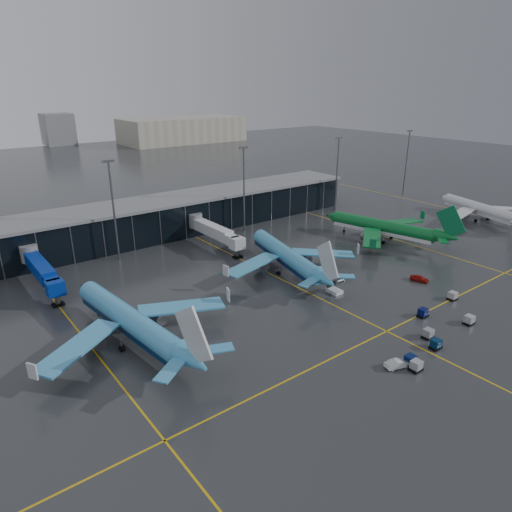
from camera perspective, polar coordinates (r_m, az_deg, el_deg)
ground at (r=90.22m, az=4.48°, el=-7.50°), size 600.00×600.00×0.00m
terminal_pier at (r=137.15m, az=-12.99°, el=4.52°), size 142.00×17.00×10.70m
jet_bridges at (r=110.10m, az=-25.25°, el=-1.54°), size 94.00×27.50×7.20m
flood_masts at (r=126.75m, az=-8.91°, el=7.41°), size 203.00×0.50×25.50m
distant_hangars at (r=346.25m, az=-20.50°, el=13.98°), size 260.00×71.00×22.00m
taxi_lines at (r=103.29m, az=4.71°, el=-3.67°), size 220.00×120.00×0.02m
airliner_arkefly at (r=82.11m, az=-15.75°, el=-6.14°), size 41.87×46.53×13.16m
airliner_klm_near at (r=109.14m, az=3.74°, el=1.30°), size 44.82×48.46×12.60m
airliner_aer_lingus at (r=135.46m, az=15.58°, el=4.48°), size 44.59×48.29×12.62m
airliner_ba at (r=168.11m, az=26.23°, el=6.08°), size 43.79×47.02×11.98m
baggage_carts at (r=89.44m, az=21.45°, el=-8.75°), size 30.28×11.84×1.70m
mobile_airstair at (r=100.62m, az=9.80°, el=-4.13°), size 2.27×3.25×3.45m
service_van_red at (r=111.25m, az=19.75°, el=-2.65°), size 2.81×4.46×1.41m
service_van_white at (r=78.25m, az=17.27°, el=-12.73°), size 4.53×2.73×1.41m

